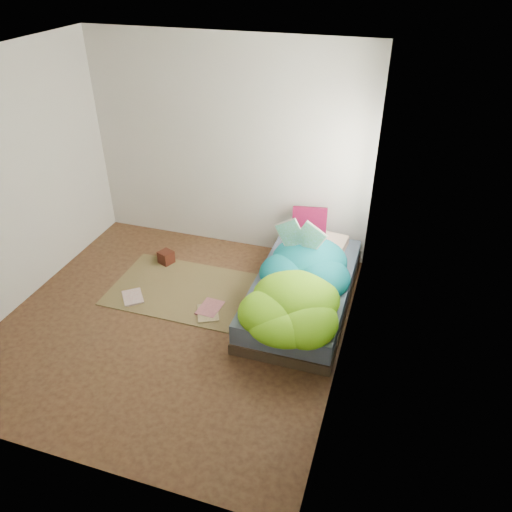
# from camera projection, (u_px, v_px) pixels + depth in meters

# --- Properties ---
(ground) EXTENTS (3.50, 3.50, 0.00)m
(ground) POSITION_uv_depth(u_px,v_px,m) (174.00, 322.00, 5.27)
(ground) COLOR #3C2317
(ground) RESTS_ON ground
(room_walls) EXTENTS (3.54, 3.54, 2.62)m
(room_walls) POSITION_uv_depth(u_px,v_px,m) (159.00, 180.00, 4.39)
(room_walls) COLOR silver
(room_walls) RESTS_ON ground
(bed) EXTENTS (1.00, 2.00, 0.34)m
(bed) POSITION_uv_depth(u_px,v_px,m) (302.00, 291.00, 5.44)
(bed) COLOR #3A3020
(bed) RESTS_ON ground
(duvet) EXTENTS (0.96, 1.84, 0.34)m
(duvet) POSITION_uv_depth(u_px,v_px,m) (299.00, 277.00, 5.08)
(duvet) COLOR #085A7B
(duvet) RESTS_ON bed
(rug) EXTENTS (1.60, 1.10, 0.01)m
(rug) POSITION_uv_depth(u_px,v_px,m) (182.00, 289.00, 5.74)
(rug) COLOR brown
(rug) RESTS_ON ground
(pillow_floral) EXTENTS (0.55, 0.39, 0.12)m
(pillow_floral) POSITION_uv_depth(u_px,v_px,m) (324.00, 243.00, 5.86)
(pillow_floral) COLOR beige
(pillow_floral) RESTS_ON bed
(pillow_magenta) EXTENTS (0.42, 0.20, 0.41)m
(pillow_magenta) POSITION_uv_depth(u_px,v_px,m) (309.00, 224.00, 5.94)
(pillow_magenta) COLOR #450422
(pillow_magenta) RESTS_ON bed
(open_book) EXTENTS (0.47, 0.15, 0.28)m
(open_book) POSITION_uv_depth(u_px,v_px,m) (300.00, 228.00, 5.30)
(open_book) COLOR #2A812A
(open_book) RESTS_ON duvet
(wooden_box) EXTENTS (0.20, 0.20, 0.16)m
(wooden_box) POSITION_uv_depth(u_px,v_px,m) (166.00, 257.00, 6.17)
(wooden_box) COLOR #3E1F0E
(wooden_box) RESTS_ON rug
(floor_book_a) EXTENTS (0.34, 0.36, 0.02)m
(floor_book_a) POSITION_uv_depth(u_px,v_px,m) (123.00, 299.00, 5.56)
(floor_book_a) COLOR silver
(floor_book_a) RESTS_ON rug
(floor_book_b) EXTENTS (0.25, 0.32, 0.03)m
(floor_book_b) POSITION_uv_depth(u_px,v_px,m) (201.00, 306.00, 5.46)
(floor_book_b) COLOR #AF6569
(floor_book_b) RESTS_ON rug
(floor_book_c) EXTENTS (0.33, 0.37, 0.02)m
(floor_book_c) POSITION_uv_depth(u_px,v_px,m) (197.00, 314.00, 5.34)
(floor_book_c) COLOR #C1B67F
(floor_book_c) RESTS_ON rug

